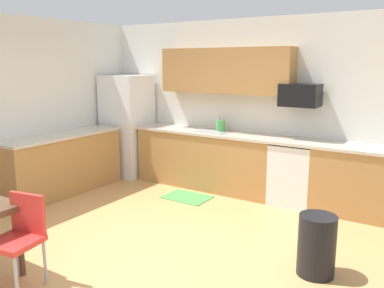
{
  "coord_description": "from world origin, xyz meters",
  "views": [
    {
      "loc": [
        2.75,
        -3.28,
        2.02
      ],
      "look_at": [
        0.0,
        1.0,
        1.0
      ],
      "focal_mm": 37.88,
      "sensor_mm": 36.0,
      "label": 1
    }
  ],
  "objects_px": {
    "refrigerator": "(128,125)",
    "chair_near_table": "(20,233)",
    "microwave": "(300,95)",
    "kettle": "(221,127)",
    "trash_bin": "(317,245)",
    "oven_range": "(294,173)"
  },
  "relations": [
    {
      "from": "refrigerator",
      "to": "chair_near_table",
      "type": "xyz_separation_m",
      "value": [
        1.76,
        -3.45,
        -0.4
      ]
    },
    {
      "from": "microwave",
      "to": "chair_near_table",
      "type": "xyz_separation_m",
      "value": [
        -1.35,
        -3.63,
        -1.07
      ]
    },
    {
      "from": "refrigerator",
      "to": "kettle",
      "type": "height_order",
      "value": "refrigerator"
    },
    {
      "from": "trash_bin",
      "to": "refrigerator",
      "type": "bearing_deg",
      "value": 155.64
    },
    {
      "from": "refrigerator",
      "to": "microwave",
      "type": "height_order",
      "value": "refrigerator"
    },
    {
      "from": "refrigerator",
      "to": "microwave",
      "type": "bearing_deg",
      "value": 3.32
    },
    {
      "from": "oven_range",
      "to": "microwave",
      "type": "distance_m",
      "value": 1.12
    },
    {
      "from": "refrigerator",
      "to": "trash_bin",
      "type": "xyz_separation_m",
      "value": [
        3.98,
        -1.8,
        -0.6
      ]
    },
    {
      "from": "trash_bin",
      "to": "kettle",
      "type": "bearing_deg",
      "value": 137.69
    },
    {
      "from": "microwave",
      "to": "chair_near_table",
      "type": "height_order",
      "value": "microwave"
    },
    {
      "from": "chair_near_table",
      "to": "kettle",
      "type": "distance_m",
      "value": 3.62
    },
    {
      "from": "chair_near_table",
      "to": "trash_bin",
      "type": "height_order",
      "value": "chair_near_table"
    },
    {
      "from": "trash_bin",
      "to": "kettle",
      "type": "distance_m",
      "value": 2.96
    },
    {
      "from": "trash_bin",
      "to": "kettle",
      "type": "xyz_separation_m",
      "value": [
        -2.12,
        1.93,
        0.72
      ]
    },
    {
      "from": "chair_near_table",
      "to": "kettle",
      "type": "relative_size",
      "value": 4.25
    },
    {
      "from": "trash_bin",
      "to": "kettle",
      "type": "height_order",
      "value": "kettle"
    },
    {
      "from": "refrigerator",
      "to": "oven_range",
      "type": "xyz_separation_m",
      "value": [
        3.11,
        0.08,
        -0.45
      ]
    },
    {
      "from": "refrigerator",
      "to": "oven_range",
      "type": "relative_size",
      "value": 1.98
    },
    {
      "from": "microwave",
      "to": "kettle",
      "type": "distance_m",
      "value": 1.37
    },
    {
      "from": "refrigerator",
      "to": "trash_bin",
      "type": "relative_size",
      "value": 3.01
    },
    {
      "from": "refrigerator",
      "to": "trash_bin",
      "type": "bearing_deg",
      "value": -24.36
    },
    {
      "from": "microwave",
      "to": "trash_bin",
      "type": "relative_size",
      "value": 0.9
    }
  ]
}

